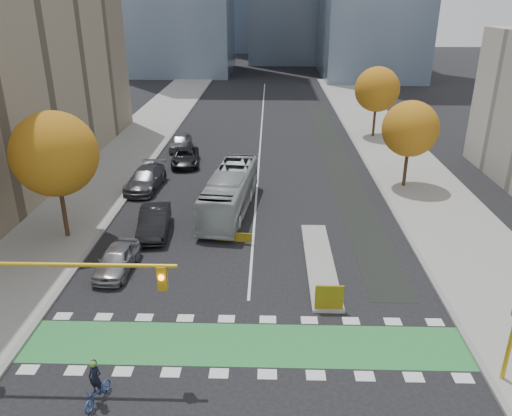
# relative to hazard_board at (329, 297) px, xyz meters

# --- Properties ---
(ground) EXTENTS (300.00, 300.00, 0.00)m
(ground) POSITION_rel_hazard_board_xyz_m (-4.00, -4.20, -0.80)
(ground) COLOR black
(ground) RESTS_ON ground
(sidewalk_west) EXTENTS (7.00, 120.00, 0.15)m
(sidewalk_west) POSITION_rel_hazard_board_xyz_m (-17.50, 15.80, -0.73)
(sidewalk_west) COLOR gray
(sidewalk_west) RESTS_ON ground
(sidewalk_east) EXTENTS (7.00, 120.00, 0.15)m
(sidewalk_east) POSITION_rel_hazard_board_xyz_m (9.50, 15.80, -0.73)
(sidewalk_east) COLOR gray
(sidewalk_east) RESTS_ON ground
(curb_west) EXTENTS (0.30, 120.00, 0.16)m
(curb_west) POSITION_rel_hazard_board_xyz_m (-14.00, 15.80, -0.73)
(curb_west) COLOR gray
(curb_west) RESTS_ON ground
(curb_east) EXTENTS (0.30, 120.00, 0.16)m
(curb_east) POSITION_rel_hazard_board_xyz_m (6.00, 15.80, -0.73)
(curb_east) COLOR gray
(curb_east) RESTS_ON ground
(bike_crossing) EXTENTS (20.00, 3.00, 0.01)m
(bike_crossing) POSITION_rel_hazard_board_xyz_m (-4.00, -2.70, -0.79)
(bike_crossing) COLOR #2A823B
(bike_crossing) RESTS_ON ground
(centre_line) EXTENTS (0.15, 70.00, 0.01)m
(centre_line) POSITION_rel_hazard_board_xyz_m (-4.00, 35.80, -0.80)
(centre_line) COLOR silver
(centre_line) RESTS_ON ground
(bike_lane_paint) EXTENTS (2.50, 50.00, 0.01)m
(bike_lane_paint) POSITION_rel_hazard_board_xyz_m (3.50, 25.80, -0.80)
(bike_lane_paint) COLOR black
(bike_lane_paint) RESTS_ON ground
(median_island) EXTENTS (1.60, 10.00, 0.16)m
(median_island) POSITION_rel_hazard_board_xyz_m (0.00, 4.80, -0.72)
(median_island) COLOR gray
(median_island) RESTS_ON ground
(hazard_board) EXTENTS (1.40, 0.12, 1.30)m
(hazard_board) POSITION_rel_hazard_board_xyz_m (0.00, 0.00, 0.00)
(hazard_board) COLOR yellow
(hazard_board) RESTS_ON median_island
(tree_west) EXTENTS (5.20, 5.20, 8.22)m
(tree_west) POSITION_rel_hazard_board_xyz_m (-16.00, 7.80, 4.82)
(tree_west) COLOR #332114
(tree_west) RESTS_ON ground
(tree_east_near) EXTENTS (4.40, 4.40, 7.08)m
(tree_east_near) POSITION_rel_hazard_board_xyz_m (8.00, 17.80, 4.06)
(tree_east_near) COLOR #332114
(tree_east_near) RESTS_ON ground
(tree_east_far) EXTENTS (4.80, 4.80, 7.65)m
(tree_east_far) POSITION_rel_hazard_board_xyz_m (8.50, 33.80, 4.44)
(tree_east_far) COLOR #332114
(tree_east_far) RESTS_ON ground
(traffic_signal_west) EXTENTS (8.53, 0.56, 5.20)m
(traffic_signal_west) POSITION_rel_hazard_board_xyz_m (-11.93, -4.71, 3.23)
(traffic_signal_west) COLOR #BF9914
(traffic_signal_west) RESTS_ON ground
(cyclist) EXTENTS (1.01, 1.78, 1.94)m
(cyclist) POSITION_rel_hazard_board_xyz_m (-9.46, -6.30, -0.15)
(cyclist) COLOR #22449D
(cyclist) RESTS_ON ground
(bus) EXTENTS (3.72, 10.95, 2.99)m
(bus) POSITION_rel_hazard_board_xyz_m (-5.82, 12.40, 0.70)
(bus) COLOR #ADB3B5
(bus) RESTS_ON ground
(parked_car_a) EXTENTS (1.99, 4.44, 1.48)m
(parked_car_a) POSITION_rel_hazard_board_xyz_m (-11.54, 3.60, -0.06)
(parked_car_a) COLOR #98999D
(parked_car_a) RESTS_ON ground
(parked_car_b) EXTENTS (2.31, 5.28, 1.69)m
(parked_car_b) POSITION_rel_hazard_board_xyz_m (-10.50, 8.60, 0.04)
(parked_car_b) COLOR black
(parked_car_b) RESTS_ON ground
(parked_car_c) EXTENTS (2.74, 5.93, 1.68)m
(parked_car_c) POSITION_rel_hazard_board_xyz_m (-13.00, 16.85, 0.04)
(parked_car_c) COLOR #4A4A4F
(parked_car_c) RESTS_ON ground
(parked_car_d) EXTENTS (3.07, 5.57, 1.48)m
(parked_car_d) POSITION_rel_hazard_board_xyz_m (-10.81, 23.31, -0.06)
(parked_car_d) COLOR black
(parked_car_d) RESTS_ON ground
(parked_car_e) EXTENTS (1.92, 4.67, 1.59)m
(parked_car_e) POSITION_rel_hazard_board_xyz_m (-12.08, 28.31, -0.01)
(parked_car_e) COLOR gray
(parked_car_e) RESTS_ON ground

